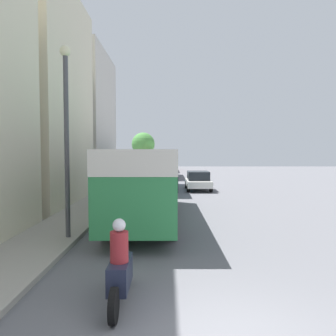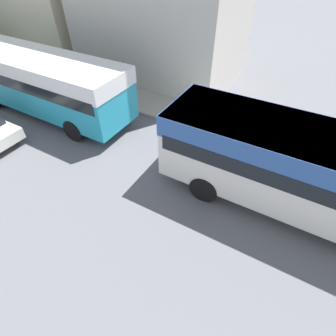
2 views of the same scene
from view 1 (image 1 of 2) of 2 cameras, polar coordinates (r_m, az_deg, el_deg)
building_midblock at (r=20.46m, az=-22.98°, el=11.08°), size 5.16×8.51×12.04m
building_far_terrace at (r=29.73m, az=-16.19°, el=8.01°), size 5.87×9.15×11.44m
bus_lead at (r=14.50m, az=-4.00°, el=-1.14°), size 2.60×10.59×3.10m
bus_following at (r=26.13m, az=-2.24°, el=0.38°), size 2.62×9.40×2.86m
bus_third_in_line at (r=38.24m, az=-1.02°, el=1.20°), size 2.63×9.21×2.86m
bus_rear at (r=51.10m, az=-1.09°, el=1.79°), size 2.53×10.39×3.08m
motorcycle_behind_lead at (r=6.88m, az=-8.46°, el=-17.15°), size 0.38×2.24×1.73m
car_crossing at (r=25.60m, az=5.19°, el=-2.16°), size 1.91×3.88×1.47m
pedestrian_near_curb at (r=45.57m, az=-6.20°, el=0.44°), size 0.43×0.43×1.79m
street_tree at (r=56.13m, az=-4.43°, el=4.17°), size 3.93×3.93×6.07m
lamp_post at (r=11.47m, az=-17.36°, el=7.10°), size 0.36×0.36×6.36m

